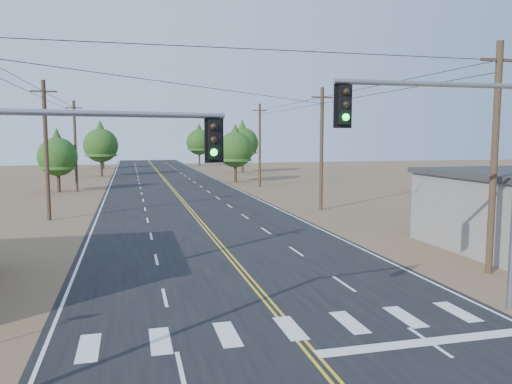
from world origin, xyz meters
name	(u,v)px	position (x,y,z in m)	size (l,w,h in m)	color
road	(197,219)	(0.00, 30.00, 0.01)	(15.00, 200.00, 0.02)	black
utility_pole_left_mid	(46,149)	(-10.50, 32.00, 5.12)	(1.80, 0.30, 10.00)	#4C3826
utility_pole_left_far	(75,145)	(-10.50, 52.00, 5.12)	(1.80, 0.30, 10.00)	#4C3826
utility_pole_right_near	(494,157)	(10.50, 12.00, 5.12)	(1.80, 0.30, 10.00)	#4C3826
utility_pole_right_mid	(322,148)	(10.50, 32.00, 5.12)	(1.80, 0.30, 10.00)	#4C3826
utility_pole_right_far	(260,145)	(10.50, 52.00, 5.12)	(1.80, 0.30, 10.00)	#4C3826
signal_mast_left	(57,201)	(-6.34, 5.56, 4.54)	(5.74, 1.26, 6.67)	gray
signal_mast_right	(467,156)	(6.03, 7.87, 5.33)	(6.83, 0.46, 7.85)	gray
tree_left_near	(57,153)	(-12.38, 51.90, 4.31)	(4.23, 4.23, 7.05)	#3F2D1E
tree_left_mid	(101,142)	(-9.00, 74.17, 5.32)	(5.21, 5.21, 8.69)	#3F2D1E
tree_left_far	(103,146)	(-9.77, 94.81, 4.40)	(4.32, 4.32, 7.20)	#3F2D1E
tree_right_near	(235,146)	(9.00, 59.23, 4.83)	(4.74, 4.74, 7.90)	#3F2D1E
tree_right_mid	(242,140)	(14.00, 77.17, 5.55)	(5.44, 5.44, 9.07)	#3F2D1E
tree_right_far	(199,139)	(9.78, 100.54, 5.58)	(5.48, 5.48, 9.13)	#3F2D1E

